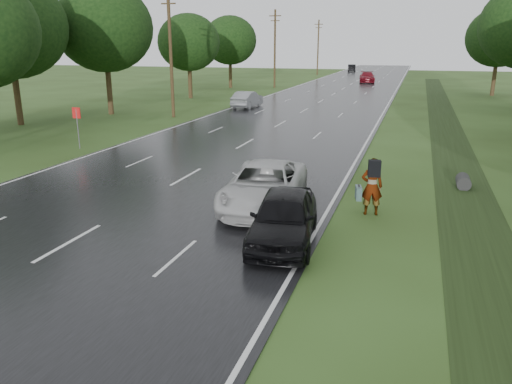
{
  "coord_description": "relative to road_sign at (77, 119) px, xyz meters",
  "views": [
    {
      "loc": [
        9.42,
        -11.31,
        5.64
      ],
      "look_at": [
        4.95,
        2.62,
        1.3
      ],
      "focal_mm": 35.0,
      "sensor_mm": 36.0,
      "label": 1
    }
  ],
  "objects": [
    {
      "name": "utility_pole_distant",
      "position": [
        -0.7,
        73.0,
        3.55
      ],
      "size": [
        1.6,
        0.26,
        10.0
      ],
      "color": "#3D2D19",
      "rests_on": "ground"
    },
    {
      "name": "road",
      "position": [
        8.5,
        33.0,
        -1.62
      ],
      "size": [
        14.0,
        180.0,
        0.04
      ],
      "primitive_type": "cube",
      "color": "black",
      "rests_on": "ground"
    },
    {
      "name": "far_car_dark",
      "position": [
        3.99,
        87.31,
        -0.86
      ],
      "size": [
        2.08,
        4.67,
        1.49
      ],
      "primitive_type": "imported",
      "rotation": [
        0.0,
        0.0,
        3.25
      ],
      "color": "black",
      "rests_on": "road"
    },
    {
      "name": "tree_west_d",
      "position": [
        -5.7,
        27.0,
        4.18
      ],
      "size": [
        6.6,
        6.6,
        8.8
      ],
      "color": "#3D2D19",
      "rests_on": "ground"
    },
    {
      "name": "edge_stripe_west",
      "position": [
        1.75,
        33.0,
        -1.6
      ],
      "size": [
        0.12,
        180.0,
        0.01
      ],
      "primitive_type": "cube",
      "color": "silver",
      "rests_on": "road"
    },
    {
      "name": "utility_pole_far",
      "position": [
        -0.7,
        43.0,
        3.55
      ],
      "size": [
        1.6,
        0.26,
        10.0
      ],
      "color": "#3D2D19",
      "rests_on": "ground"
    },
    {
      "name": "silver_sedan",
      "position": [
        3.01,
        20.57,
        -0.86
      ],
      "size": [
        1.75,
        4.56,
        1.48
      ],
      "primitive_type": "imported",
      "rotation": [
        0.0,
        0.0,
        3.1
      ],
      "color": "gray",
      "rests_on": "road"
    },
    {
      "name": "drainage_ditch",
      "position": [
        20.0,
        6.71,
        -1.61
      ],
      "size": [
        2.2,
        120.0,
        0.56
      ],
      "color": "black",
      "rests_on": "ground"
    },
    {
      "name": "center_line",
      "position": [
        8.5,
        33.0,
        -1.6
      ],
      "size": [
        0.12,
        180.0,
        0.01
      ],
      "primitive_type": "cube",
      "color": "silver",
      "rests_on": "road"
    },
    {
      "name": "ground",
      "position": [
        8.5,
        -12.0,
        -1.64
      ],
      "size": [
        220.0,
        220.0,
        0.0
      ],
      "primitive_type": "plane",
      "color": "#2D4217",
      "rests_on": "ground"
    },
    {
      "name": "white_pickup",
      "position": [
        13.0,
        -7.0,
        -0.82
      ],
      "size": [
        3.18,
        5.85,
        1.56
      ],
      "primitive_type": "imported",
      "rotation": [
        0.0,
        0.0,
        0.11
      ],
      "color": "#BBBBBB",
      "rests_on": "road"
    },
    {
      "name": "pedestrian",
      "position": [
        16.68,
        -6.6,
        -0.61
      ],
      "size": [
        1.0,
        0.76,
        1.99
      ],
      "rotation": [
        0.0,
        0.0,
        3.36
      ],
      "color": "#A5998C",
      "rests_on": "ground"
    },
    {
      "name": "tree_west_c",
      "position": [
        -6.5,
        13.0,
        5.27
      ],
      "size": [
        7.8,
        7.8,
        10.43
      ],
      "color": "#3D2D19",
      "rests_on": "ground"
    },
    {
      "name": "tree_west_f",
      "position": [
        -6.3,
        41.0,
        4.49
      ],
      "size": [
        7.0,
        7.0,
        9.29
      ],
      "color": "#3D2D19",
      "rests_on": "ground"
    },
    {
      "name": "road_sign",
      "position": [
        0.0,
        0.0,
        0.0
      ],
      "size": [
        0.5,
        0.06,
        2.3
      ],
      "color": "slate",
      "rests_on": "ground"
    },
    {
      "name": "tree_east_f",
      "position": [
        26.0,
        40.0,
        4.73
      ],
      "size": [
        7.2,
        7.2,
        9.62
      ],
      "color": "#3D2D19",
      "rests_on": "ground"
    },
    {
      "name": "tree_west_e",
      "position": [
        -9.5,
        6.0,
        5.19
      ],
      "size": [
        8.0,
        8.0,
        10.44
      ],
      "color": "#3D2D19",
      "rests_on": "ground"
    },
    {
      "name": "dark_sedan",
      "position": [
        14.5,
        -10.0,
        -0.84
      ],
      "size": [
        2.37,
        4.68,
        1.53
      ],
      "primitive_type": "imported",
      "rotation": [
        0.0,
        0.0,
        0.13
      ],
      "color": "black",
      "rests_on": "road"
    },
    {
      "name": "utility_pole_mid",
      "position": [
        -0.7,
        13.0,
        3.55
      ],
      "size": [
        1.6,
        0.26,
        10.0
      ],
      "color": "#3D2D19",
      "rests_on": "ground"
    },
    {
      "name": "edge_stripe_east",
      "position": [
        15.25,
        33.0,
        -1.6
      ],
      "size": [
        0.12,
        180.0,
        0.01
      ],
      "primitive_type": "cube",
      "color": "silver",
      "rests_on": "road"
    },
    {
      "name": "far_car_red",
      "position": [
        10.34,
        55.72,
        -0.81
      ],
      "size": [
        2.88,
        5.7,
        1.59
      ],
      "primitive_type": "imported",
      "rotation": [
        0.0,
        0.0,
        0.12
      ],
      "color": "maroon",
      "rests_on": "road"
    }
  ]
}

